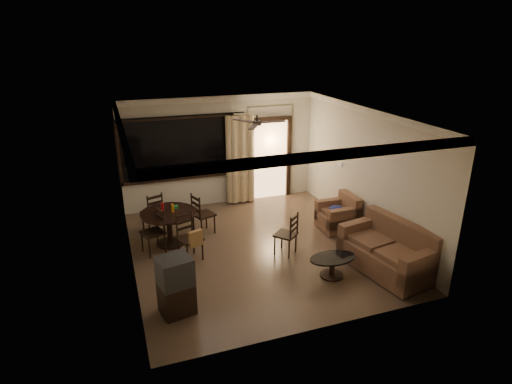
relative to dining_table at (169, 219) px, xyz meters
name	(u,v)px	position (x,y,z in m)	size (l,w,h in m)	color
ground	(257,248)	(1.67, -0.82, -0.58)	(5.50, 5.50, 0.00)	#7F6651
room_shell	(255,142)	(2.26, 0.96, 1.25)	(5.50, 6.70, 5.50)	beige
dining_table	(169,219)	(0.00, 0.00, 0.00)	(1.17, 1.17, 0.95)	black
dining_chair_west	(154,240)	(-0.37, -0.28, -0.29)	(0.53, 0.53, 0.95)	black
dining_chair_east	(203,221)	(0.79, 0.27, -0.29)	(0.53, 0.53, 0.95)	black
dining_chair_south	(191,246)	(0.28, -0.81, -0.27)	(0.53, 0.57, 0.95)	black
dining_chair_north	(153,220)	(-0.26, 0.74, -0.29)	(0.53, 0.53, 0.95)	black
tv_cabinet	(176,285)	(-0.27, -2.43, -0.08)	(0.60, 0.56, 0.98)	black
sofa	(389,252)	(3.73, -2.45, -0.20)	(1.22, 1.88, 0.93)	#4D3223
armchair	(339,215)	(3.77, -0.54, -0.25)	(0.80, 0.80, 0.79)	#4D3223
coffee_table	(332,263)	(2.62, -2.30, -0.32)	(0.89, 0.53, 0.39)	black
side_chair	(286,242)	(2.15, -1.22, -0.31)	(0.56, 0.56, 0.90)	black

